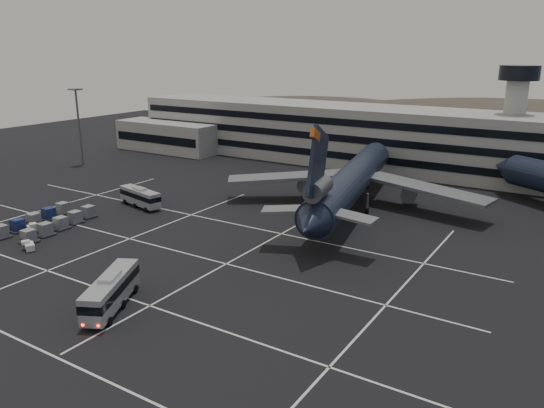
{
  "coord_description": "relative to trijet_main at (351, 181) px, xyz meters",
  "views": [
    {
      "loc": [
        51.62,
        -47.53,
        27.24
      ],
      "look_at": [
        11.22,
        16.55,
        5.0
      ],
      "focal_mm": 35.0,
      "sensor_mm": 36.0,
      "label": 1
    }
  ],
  "objects": [
    {
      "name": "ground",
      "position": [
        -15.72,
        -35.24,
        -5.25
      ],
      "size": [
        260.0,
        260.0,
        0.0
      ],
      "primitive_type": "plane",
      "color": "black",
      "rests_on": "ground"
    },
    {
      "name": "lane_markings",
      "position": [
        -14.77,
        -34.52,
        -5.24
      ],
      "size": [
        90.0,
        55.62,
        0.01
      ],
      "color": "silver",
      "rests_on": "ground"
    },
    {
      "name": "terminal",
      "position": [
        -18.67,
        35.9,
        1.68
      ],
      "size": [
        125.0,
        26.0,
        24.0
      ],
      "color": "gray",
      "rests_on": "ground"
    },
    {
      "name": "hills",
      "position": [
        2.27,
        134.76,
        -17.32
      ],
      "size": [
        352.0,
        180.0,
        44.0
      ],
      "color": "#38332B",
      "rests_on": "ground"
    },
    {
      "name": "lightpole_left",
      "position": [
        -70.72,
        -0.24,
        6.57
      ],
      "size": [
        2.4,
        2.4,
        18.28
      ],
      "color": "slate",
      "rests_on": "ground"
    },
    {
      "name": "trijet_main",
      "position": [
        0.0,
        0.0,
        0.0
      ],
      "size": [
        46.43,
        57.31,
        18.08
      ],
      "rotation": [
        0.0,
        0.0,
        0.21
      ],
      "color": "black",
      "rests_on": "ground"
    },
    {
      "name": "bus_near",
      "position": [
        -6.86,
        -47.74,
        -3.11
      ],
      "size": [
        7.25,
        11.03,
        3.9
      ],
      "rotation": [
        0.0,
        0.0,
        0.47
      ],
      "color": "#A2A4AA",
      "rests_on": "ground"
    },
    {
      "name": "bus_far",
      "position": [
        -32.59,
        -18.31,
        -3.32
      ],
      "size": [
        10.27,
        4.47,
        3.53
      ],
      "rotation": [
        0.0,
        0.0,
        1.35
      ],
      "color": "#A2A4AA",
      "rests_on": "ground"
    },
    {
      "name": "tug_a",
      "position": [
        -36.59,
        -36.72,
        -4.59
      ],
      "size": [
        2.23,
        2.68,
        1.49
      ],
      "rotation": [
        0.0,
        0.0,
        -0.43
      ],
      "color": "silver",
      "rests_on": "ground"
    },
    {
      "name": "tug_b",
      "position": [
        -30.1,
        -42.02,
        -4.64
      ],
      "size": [
        2.48,
        2.11,
        1.38
      ],
      "rotation": [
        0.0,
        0.0,
        1.11
      ],
      "color": "silver",
      "rests_on": "ground"
    },
    {
      "name": "uld_cluster",
      "position": [
        -36.75,
        -34.39,
        -4.27
      ],
      "size": [
        10.33,
        16.55,
        2.01
      ],
      "rotation": [
        0.0,
        0.0,
        0.2
      ],
      "color": "#2D2D30",
      "rests_on": "ground"
    }
  ]
}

